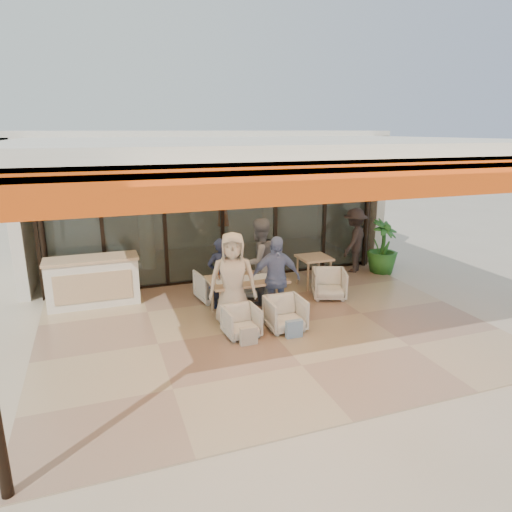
{
  "coord_description": "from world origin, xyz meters",
  "views": [
    {
      "loc": [
        -2.8,
        -7.24,
        3.55
      ],
      "look_at": [
        0.1,
        0.9,
        1.15
      ],
      "focal_mm": 32.0,
      "sensor_mm": 36.0,
      "label": 1
    }
  ],
  "objects_px": {
    "chair_far_left": "(214,284)",
    "dining_table": "(246,281)",
    "chair_near_left": "(241,320)",
    "diner_grey": "(259,262)",
    "potted_palm": "(383,247)",
    "chair_far_right": "(251,280)",
    "side_chair": "(329,283)",
    "chair_near_right": "(285,312)",
    "host_counter": "(93,281)",
    "side_table": "(314,261)",
    "diner_periwinkle": "(275,279)",
    "diner_cream": "(233,280)",
    "diner_navy": "(220,274)",
    "standing_woman": "(354,241)"
  },
  "relations": [
    {
      "from": "dining_table",
      "to": "chair_far_left",
      "type": "relative_size",
      "value": 2.05
    },
    {
      "from": "diner_grey",
      "to": "diner_cream",
      "type": "distance_m",
      "value": 1.23
    },
    {
      "from": "chair_near_left",
      "to": "potted_palm",
      "type": "height_order",
      "value": "potted_palm"
    },
    {
      "from": "diner_navy",
      "to": "potted_palm",
      "type": "distance_m",
      "value": 4.63
    },
    {
      "from": "chair_near_left",
      "to": "chair_near_right",
      "type": "distance_m",
      "value": 0.84
    },
    {
      "from": "diner_navy",
      "to": "diner_grey",
      "type": "distance_m",
      "value": 0.86
    },
    {
      "from": "host_counter",
      "to": "diner_grey",
      "type": "bearing_deg",
      "value": -17.61
    },
    {
      "from": "chair_far_left",
      "to": "diner_navy",
      "type": "bearing_deg",
      "value": 81.46
    },
    {
      "from": "potted_palm",
      "to": "chair_far_right",
      "type": "bearing_deg",
      "value": -173.02
    },
    {
      "from": "potted_palm",
      "to": "diner_grey",
      "type": "bearing_deg",
      "value": -165.53
    },
    {
      "from": "chair_near_right",
      "to": "potted_palm",
      "type": "bearing_deg",
      "value": 32.47
    },
    {
      "from": "host_counter",
      "to": "chair_far_left",
      "type": "height_order",
      "value": "host_counter"
    },
    {
      "from": "host_counter",
      "to": "diner_cream",
      "type": "relative_size",
      "value": 1.03
    },
    {
      "from": "chair_far_left",
      "to": "side_chair",
      "type": "height_order",
      "value": "chair_far_left"
    },
    {
      "from": "chair_near_left",
      "to": "side_table",
      "type": "height_order",
      "value": "side_table"
    },
    {
      "from": "chair_near_right",
      "to": "standing_woman",
      "type": "distance_m",
      "value": 4.07
    },
    {
      "from": "diner_grey",
      "to": "chair_far_right",
      "type": "bearing_deg",
      "value": -106.91
    },
    {
      "from": "diner_cream",
      "to": "potted_palm",
      "type": "relative_size",
      "value": 1.3
    },
    {
      "from": "diner_cream",
      "to": "side_table",
      "type": "distance_m",
      "value": 2.78
    },
    {
      "from": "chair_far_right",
      "to": "side_table",
      "type": "xyz_separation_m",
      "value": [
        1.54,
        0.02,
        0.27
      ]
    },
    {
      "from": "dining_table",
      "to": "chair_near_left",
      "type": "xyz_separation_m",
      "value": [
        -0.41,
        -0.96,
        -0.38
      ]
    },
    {
      "from": "chair_far_left",
      "to": "chair_near_left",
      "type": "distance_m",
      "value": 1.9
    },
    {
      "from": "diner_navy",
      "to": "dining_table",
      "type": "bearing_deg",
      "value": 122.13
    },
    {
      "from": "chair_far_left",
      "to": "diner_periwinkle",
      "type": "height_order",
      "value": "diner_periwinkle"
    },
    {
      "from": "diner_cream",
      "to": "standing_woman",
      "type": "height_order",
      "value": "diner_cream"
    },
    {
      "from": "chair_far_right",
      "to": "diner_cream",
      "type": "xyz_separation_m",
      "value": [
        -0.84,
        -1.4,
        0.53
      ]
    },
    {
      "from": "chair_far_left",
      "to": "dining_table",
      "type": "bearing_deg",
      "value": 105.03
    },
    {
      "from": "chair_near_right",
      "to": "diner_periwinkle",
      "type": "height_order",
      "value": "diner_periwinkle"
    },
    {
      "from": "chair_far_left",
      "to": "diner_grey",
      "type": "bearing_deg",
      "value": 140.7
    },
    {
      "from": "chair_far_left",
      "to": "diner_navy",
      "type": "height_order",
      "value": "diner_navy"
    },
    {
      "from": "side_table",
      "to": "diner_cream",
      "type": "bearing_deg",
      "value": -149.06
    },
    {
      "from": "chair_far_left",
      "to": "potted_palm",
      "type": "distance_m",
      "value": 4.56
    },
    {
      "from": "side_table",
      "to": "diner_periwinkle",
      "type": "bearing_deg",
      "value": -137.16
    },
    {
      "from": "chair_far_right",
      "to": "side_table",
      "type": "distance_m",
      "value": 1.56
    },
    {
      "from": "diner_cream",
      "to": "side_chair",
      "type": "bearing_deg",
      "value": 31.84
    },
    {
      "from": "chair_near_left",
      "to": "diner_grey",
      "type": "xyz_separation_m",
      "value": [
        0.84,
        1.4,
        0.61
      ]
    },
    {
      "from": "standing_woman",
      "to": "potted_palm",
      "type": "bearing_deg",
      "value": 113.78
    },
    {
      "from": "chair_near_right",
      "to": "chair_far_left",
      "type": "bearing_deg",
      "value": 113.8
    },
    {
      "from": "diner_grey",
      "to": "side_table",
      "type": "bearing_deg",
      "value": -178.07
    },
    {
      "from": "chair_near_left",
      "to": "side_table",
      "type": "relative_size",
      "value": 0.81
    },
    {
      "from": "chair_far_left",
      "to": "side_chair",
      "type": "xyz_separation_m",
      "value": [
        2.38,
        -0.73,
        -0.01
      ]
    },
    {
      "from": "chair_far_right",
      "to": "dining_table",
      "type": "bearing_deg",
      "value": 87.52
    },
    {
      "from": "chair_near_right",
      "to": "host_counter",
      "type": "bearing_deg",
      "value": 143.25
    },
    {
      "from": "chair_near_left",
      "to": "standing_woman",
      "type": "height_order",
      "value": "standing_woman"
    },
    {
      "from": "diner_grey",
      "to": "potted_palm",
      "type": "height_order",
      "value": "diner_grey"
    },
    {
      "from": "chair_far_left",
      "to": "standing_woman",
      "type": "xyz_separation_m",
      "value": [
        3.88,
        0.77,
        0.47
      ]
    },
    {
      "from": "diner_navy",
      "to": "standing_woman",
      "type": "distance_m",
      "value": 4.08
    },
    {
      "from": "chair_near_right",
      "to": "diner_navy",
      "type": "distance_m",
      "value": 1.68
    },
    {
      "from": "side_chair",
      "to": "diner_navy",
      "type": "bearing_deg",
      "value": -164.91
    },
    {
      "from": "diner_cream",
      "to": "standing_woman",
      "type": "bearing_deg",
      "value": 45.2
    }
  ]
}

